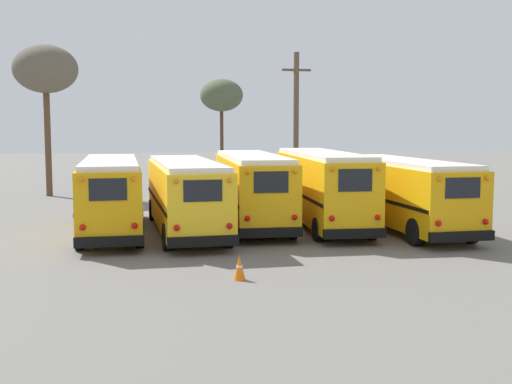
% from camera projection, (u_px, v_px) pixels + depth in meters
% --- Properties ---
extents(ground_plane, '(160.00, 160.00, 0.00)m').
position_uv_depth(ground_plane, '(257.00, 229.00, 27.79)').
color(ground_plane, '#66635E').
extents(school_bus_0, '(2.60, 10.16, 3.08)m').
position_uv_depth(school_bus_0, '(111.00, 193.00, 26.74)').
color(school_bus_0, '#E5A00C').
rests_on(school_bus_0, ground).
extents(school_bus_1, '(2.89, 10.47, 3.02)m').
position_uv_depth(school_bus_1, '(185.00, 193.00, 26.85)').
color(school_bus_1, yellow).
rests_on(school_bus_1, ground).
extents(school_bus_2, '(2.80, 10.37, 3.19)m').
position_uv_depth(school_bus_2, '(252.00, 187.00, 28.74)').
color(school_bus_2, '#EAAA0F').
rests_on(school_bus_2, ground).
extents(school_bus_3, '(2.91, 10.72, 3.31)m').
position_uv_depth(school_bus_3, '(322.00, 186.00, 28.71)').
color(school_bus_3, '#EAAA0F').
rests_on(school_bus_3, ground).
extents(school_bus_4, '(2.80, 10.15, 3.03)m').
position_uv_depth(school_bus_4, '(402.00, 191.00, 27.59)').
color(school_bus_4, '#E5A00C').
rests_on(school_bus_4, ground).
extents(utility_pole, '(1.80, 0.34, 8.90)m').
position_uv_depth(utility_pole, '(296.00, 124.00, 39.27)').
color(utility_pole, brown).
rests_on(utility_pole, ground).
extents(bare_tree_0, '(4.00, 4.00, 9.50)m').
position_uv_depth(bare_tree_0, '(45.00, 71.00, 40.05)').
color(bare_tree_0, brown).
rests_on(bare_tree_0, ground).
extents(bare_tree_1, '(3.22, 3.22, 7.94)m').
position_uv_depth(bare_tree_1, '(222.00, 96.00, 48.03)').
color(bare_tree_1, '#473323').
rests_on(bare_tree_1, ground).
extents(traffic_cone, '(0.36, 0.36, 0.71)m').
position_uv_depth(traffic_cone, '(239.00, 268.00, 18.66)').
color(traffic_cone, orange).
rests_on(traffic_cone, ground).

